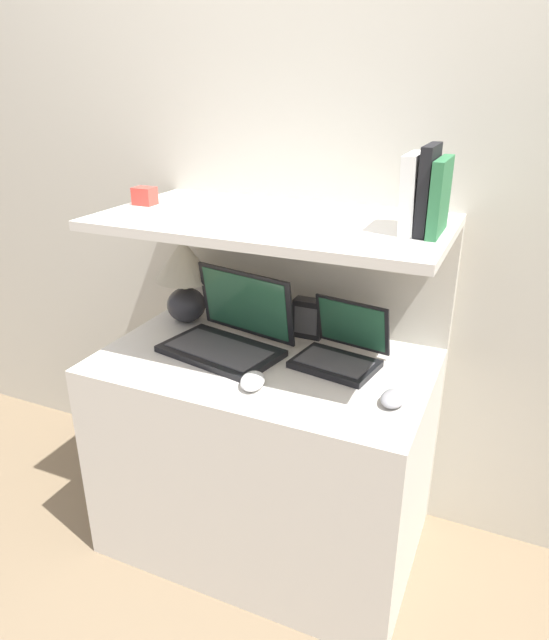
% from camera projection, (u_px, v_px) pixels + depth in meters
% --- Properties ---
extents(ground_plane, '(12.00, 12.00, 0.00)m').
position_uv_depth(ground_plane, '(224.00, 602.00, 1.79)').
color(ground_plane, '#7A664C').
extents(wall_back, '(6.00, 0.05, 2.40)m').
position_uv_depth(wall_back, '(310.00, 182.00, 1.90)').
color(wall_back, beige).
rests_on(wall_back, ground_plane).
extents(desk, '(1.03, 0.62, 0.71)m').
position_uv_depth(desk, '(264.00, 454.00, 1.91)').
color(desk, silver).
rests_on(desk, ground_plane).
extents(back_riser, '(1.03, 0.04, 1.12)m').
position_uv_depth(back_riser, '(301.00, 360.00, 2.11)').
color(back_riser, beige).
rests_on(back_riser, ground_plane).
extents(shelf, '(1.03, 0.56, 0.03)m').
position_uv_depth(shelf, '(272.00, 222.00, 1.67)').
color(shelf, silver).
rests_on(shelf, back_riser).
extents(table_lamp, '(0.20, 0.20, 0.30)m').
position_uv_depth(table_lamp, '(184.00, 273.00, 1.99)').
color(table_lamp, '#2D2D33').
rests_on(table_lamp, desk).
extents(laptop_large, '(0.41, 0.33, 0.24)m').
position_uv_depth(laptop_large, '(229.00, 334.00, 1.83)').
color(laptop_large, black).
rests_on(laptop_large, desk).
extents(laptop_small, '(0.28, 0.25, 0.19)m').
position_uv_depth(laptop_small, '(341.00, 350.00, 1.74)').
color(laptop_small, black).
rests_on(laptop_small, desk).
extents(computer_mouse, '(0.09, 0.12, 0.04)m').
position_uv_depth(computer_mouse, '(253.00, 381.00, 1.62)').
color(computer_mouse, white).
rests_on(computer_mouse, desk).
extents(second_mouse, '(0.07, 0.10, 0.04)m').
position_uv_depth(second_mouse, '(393.00, 398.00, 1.53)').
color(second_mouse, '#99999E').
rests_on(second_mouse, desk).
extents(router_box, '(0.10, 0.05, 0.13)m').
position_uv_depth(router_box, '(308.00, 318.00, 1.91)').
color(router_box, black).
rests_on(router_box, desk).
extents(book_green, '(0.03, 0.18, 0.19)m').
position_uv_depth(book_green, '(440.00, 197.00, 1.45)').
color(book_green, '#2D7042').
rests_on(book_green, shelf).
extents(book_black, '(0.03, 0.16, 0.22)m').
position_uv_depth(book_black, '(428.00, 190.00, 1.46)').
color(book_black, black).
rests_on(book_black, shelf).
extents(book_white, '(0.04, 0.15, 0.20)m').
position_uv_depth(book_white, '(413.00, 193.00, 1.48)').
color(book_white, silver).
rests_on(book_white, shelf).
extents(shelf_gadget, '(0.07, 0.05, 0.06)m').
position_uv_depth(shelf_gadget, '(145.00, 196.00, 1.82)').
color(shelf_gadget, '#CC3D33').
rests_on(shelf_gadget, shelf).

